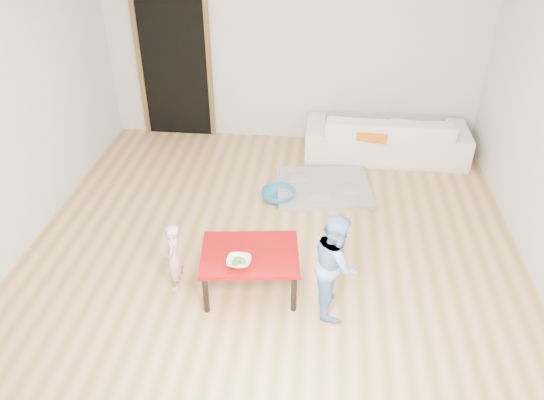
% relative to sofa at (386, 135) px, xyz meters
% --- Properties ---
extents(floor, '(5.00, 5.00, 0.01)m').
position_rel_sofa_xyz_m(floor, '(-1.28, -2.05, -0.31)').
color(floor, '#9E7D43').
rests_on(floor, ground).
extents(back_wall, '(5.00, 0.02, 2.60)m').
position_rel_sofa_xyz_m(back_wall, '(-1.28, 0.45, 0.99)').
color(back_wall, silver).
rests_on(back_wall, floor).
extents(left_wall, '(0.02, 5.00, 2.60)m').
position_rel_sofa_xyz_m(left_wall, '(-3.78, -2.05, 0.99)').
color(left_wall, silver).
rests_on(left_wall, floor).
extents(doorway, '(1.02, 0.08, 2.11)m').
position_rel_sofa_xyz_m(doorway, '(-2.88, 0.43, 0.72)').
color(doorway, brown).
rests_on(doorway, back_wall).
extents(sofa, '(2.10, 0.83, 0.61)m').
position_rel_sofa_xyz_m(sofa, '(0.00, 0.00, 0.00)').
color(sofa, white).
rests_on(sofa, floor).
extents(cushion, '(0.50, 0.46, 0.11)m').
position_rel_sofa_xyz_m(cushion, '(-0.22, -0.25, 0.15)').
color(cushion, orange).
rests_on(cushion, sofa).
extents(red_table, '(0.93, 0.74, 0.43)m').
position_rel_sofa_xyz_m(red_table, '(-1.42, -2.79, -0.09)').
color(red_table, maroon).
rests_on(red_table, floor).
extents(bowl, '(0.21, 0.21, 0.05)m').
position_rel_sofa_xyz_m(bowl, '(-1.49, -2.95, 0.15)').
color(bowl, white).
rests_on(bowl, red_table).
extents(broccoli, '(0.12, 0.12, 0.06)m').
position_rel_sofa_xyz_m(broccoli, '(-1.49, -2.95, 0.15)').
color(broccoli, '#2D5919').
rests_on(broccoli, red_table).
extents(child_pink, '(0.20, 0.27, 0.68)m').
position_rel_sofa_xyz_m(child_pink, '(-2.12, -2.81, 0.03)').
color(child_pink, '#D6618D').
rests_on(child_pink, floor).
extents(child_blue, '(0.42, 0.52, 0.98)m').
position_rel_sofa_xyz_m(child_blue, '(-0.67, -2.93, 0.18)').
color(child_blue, '#64ACE9').
rests_on(child_blue, floor).
extents(basin, '(0.40, 0.40, 0.12)m').
position_rel_sofa_xyz_m(basin, '(-1.31, -1.23, -0.24)').
color(basin, teal).
rests_on(basin, floor).
extents(blanket, '(1.23, 1.07, 0.06)m').
position_rel_sofa_xyz_m(blanket, '(-0.79, -0.95, -0.28)').
color(blanket, '#A9A695').
rests_on(blanket, floor).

